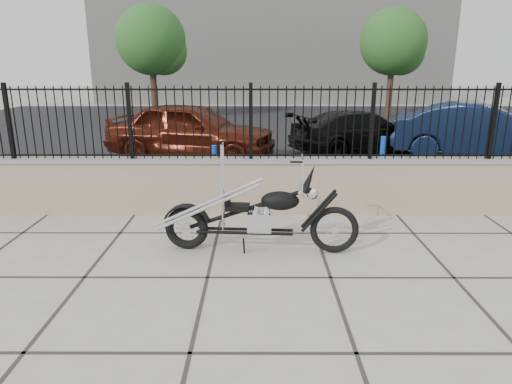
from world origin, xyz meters
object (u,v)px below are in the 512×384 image
object	(u,v)px
car_red	(191,131)
car_black	(361,132)
car_blue	(481,132)
chopper_motorcycle	(256,198)

from	to	relation	value
car_red	car_black	bearing A→B (deg)	-64.90
car_red	car_blue	size ratio (longest dim) A/B	1.00
chopper_motorcycle	car_blue	world-z (taller)	chopper_motorcycle
chopper_motorcycle	car_blue	xyz separation A→B (m)	(5.97, 6.21, -0.02)
car_black	chopper_motorcycle	bearing A→B (deg)	136.65
car_black	car_blue	bearing A→B (deg)	-127.01
car_red	car_black	xyz separation A→B (m)	(4.73, 0.85, -0.16)
car_black	car_red	bearing A→B (deg)	79.68
chopper_motorcycle	car_black	bearing A→B (deg)	71.08
car_red	car_blue	distance (m)	7.72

